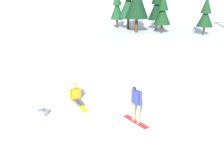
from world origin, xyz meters
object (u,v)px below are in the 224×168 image
Objects in this scene: snowboarder_foreground at (136,103)px; pine_tree_broad at (206,14)px; snowboarder_midground at (77,96)px; pine_tree_leaning at (117,6)px; pine_tree_tall at (157,5)px; pine_tree_twin at (163,11)px; backpack_grey at (43,112)px; pine_tree_short at (129,1)px.

snowboarder_foreground is 0.38× the size of pine_tree_broad.
pine_tree_leaning reaches higher than snowboarder_midground.
pine_tree_broad is 6.94m from pine_tree_tall.
snowboarder_foreground is at bearing -64.15° from pine_tree_leaning.
snowboarder_foreground is 24.93m from pine_tree_broad.
pine_tree_leaning is 7.42m from pine_tree_twin.
pine_tree_twin is (7.15, -1.97, -0.28)m from pine_tree_leaning.
pine_tree_twin reaches higher than backpack_grey.
pine_tree_tall is at bearing 97.67° from snowboarder_midground.
backpack_grey is at bearing -106.67° from snowboarder_midground.
pine_tree_leaning reaches higher than snowboarder_foreground.
backpack_grey is 26.43m from pine_tree_broad.
pine_tree_short reaches higher than pine_tree_leaning.
pine_tree_tall is at bearing 8.01° from pine_tree_leaning.
backpack_grey is (-0.59, -1.98, -0.18)m from snowboarder_midground.
pine_tree_broad is (3.74, 26.06, 2.35)m from backpack_grey.
pine_tree_tall is 3.87m from pine_tree_short.
snowboarder_foreground is at bearing -89.09° from pine_tree_broad.
pine_tree_leaning reaches higher than backpack_grey.
snowboarder_foreground is 0.25× the size of pine_tree_short.
pine_tree_twin reaches higher than snowboarder_midground.
snowboarder_foreground is 0.35× the size of pine_tree_twin.
pine_tree_broad is 12.25m from pine_tree_leaning.
backpack_grey is at bearing -98.16° from pine_tree_broad.
snowboarder_foreground is at bearing -12.82° from snowboarder_midground.
backpack_grey is 28.57m from pine_tree_leaning.
snowboarder_midground is 26.34m from pine_tree_tall.
snowboarder_foreground is 24.67m from pine_tree_twin.
pine_tree_short is at bearing 106.03° from snowboarder_midground.
snowboarder_foreground is at bearing -67.30° from pine_tree_short.
pine_tree_tall is (-6.64, 1.86, 0.77)m from pine_tree_broad.
pine_tree_leaning is 0.92× the size of pine_tree_tall.
pine_tree_leaning reaches higher than pine_tree_broad.
pine_tree_short is (-10.56, 25.25, 2.86)m from snowboarder_foreground.
backpack_grey is at bearing -87.04° from pine_tree_twin.
pine_tree_twin is (1.60, -2.75, -0.54)m from pine_tree_tall.
pine_tree_broad is at bearing 9.96° from pine_tree_twin.
pine_tree_leaning is at bearing -171.99° from pine_tree_tall.
pine_tree_broad is 5.12m from pine_tree_twin.
backpack_grey is 27.44m from pine_tree_short.
pine_tree_twin is (-5.43, 24.00, 1.80)m from snowboarder_foreground.
pine_tree_twin reaches higher than snowboarder_foreground.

